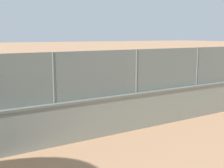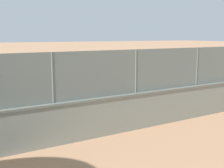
% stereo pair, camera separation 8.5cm
% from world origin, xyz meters
% --- Properties ---
extents(ground_plane, '(260.00, 260.00, 0.00)m').
position_xyz_m(ground_plane, '(0.00, 0.00, 0.00)').
color(ground_plane, tan).
extents(perimeter_wall, '(23.13, 1.30, 1.41)m').
position_xyz_m(perimeter_wall, '(1.34, 9.46, 0.71)').
color(perimeter_wall, gray).
rests_on(perimeter_wall, ground_plane).
extents(fence_panel_on_wall, '(22.72, 0.95, 1.63)m').
position_xyz_m(fence_panel_on_wall, '(1.34, 9.46, 2.22)').
color(fence_panel_on_wall, slate).
rests_on(fence_panel_on_wall, perimeter_wall).
extents(player_at_service_line, '(0.79, 1.29, 1.70)m').
position_xyz_m(player_at_service_line, '(0.14, 1.89, 1.01)').
color(player_at_service_line, navy).
rests_on(player_at_service_line, ground_plane).
extents(player_baseline_waiting, '(1.07, 0.72, 1.64)m').
position_xyz_m(player_baseline_waiting, '(3.92, 4.32, 0.97)').
color(player_baseline_waiting, '#B2B2B2').
rests_on(player_baseline_waiting, ground_plane).
extents(sports_ball, '(0.17, 0.17, 0.17)m').
position_xyz_m(sports_ball, '(0.49, 4.33, 0.82)').
color(sports_ball, orange).
extents(courtside_bench, '(1.61, 0.44, 0.87)m').
position_xyz_m(courtside_bench, '(-1.96, 8.33, 0.46)').
color(courtside_bench, gray).
rests_on(courtside_bench, ground_plane).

